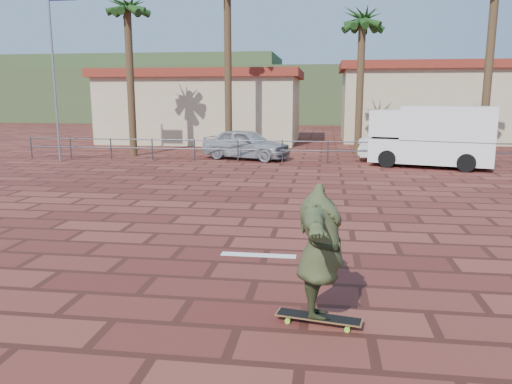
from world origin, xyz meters
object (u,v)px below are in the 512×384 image
longboard (319,318)px  campervan (433,135)px  car_silver (246,144)px  car_white (405,147)px  skateboarder (320,251)px

longboard → campervan: size_ratio=0.22×
car_silver → longboard: bearing=-148.6°
longboard → car_white: car_white is taller
longboard → car_white: bearing=88.6°
longboard → campervan: campervan is taller
campervan → car_silver: size_ratio=1.25×
longboard → car_silver: size_ratio=0.28×
skateboarder → campervan: 16.04m
car_white → car_silver: bearing=94.8°
skateboarder → car_white: skateboarder is taller
car_silver → car_white: bearing=-70.7°
skateboarder → campervan: size_ratio=0.41×
car_silver → skateboarder: bearing=-148.6°
skateboarder → car_white: size_ratio=0.52×
campervan → car_white: (-0.86, 1.51, -0.64)m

